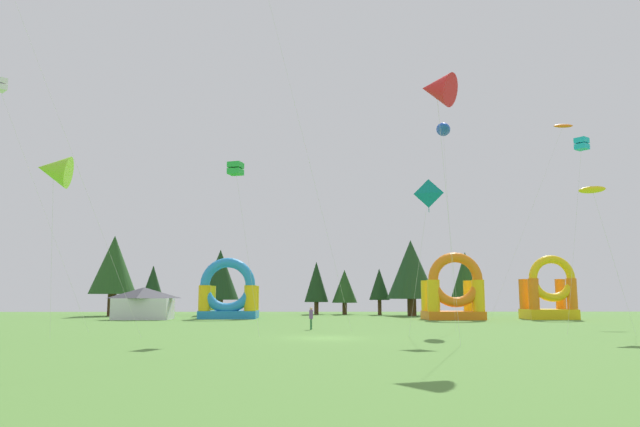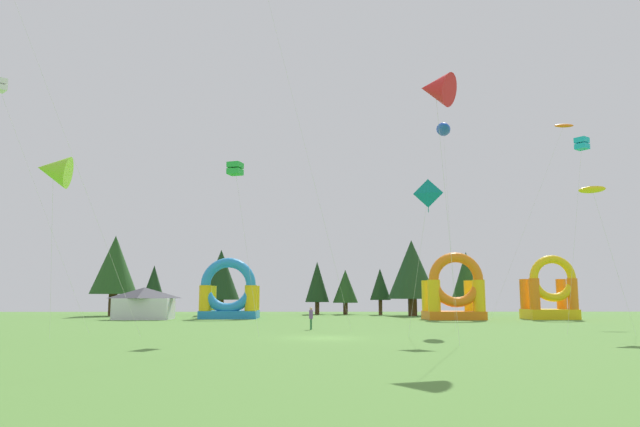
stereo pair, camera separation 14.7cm
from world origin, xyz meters
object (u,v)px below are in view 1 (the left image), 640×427
(kite_lime_delta, at_px, (53,170))
(kite_green_box, at_px, (236,169))
(kite_blue_parafoil, at_px, (443,130))
(festival_tent, at_px, (144,303))
(inflatable_red_slide, at_px, (229,297))
(kite_teal_diamond, at_px, (428,194))
(inflatable_yellow_castle, at_px, (550,296))
(kite_red_delta, at_px, (436,89))
(person_left_edge, at_px, (311,316))
(kite_yellow_parafoil, at_px, (592,190))
(kite_cyan_box, at_px, (582,144))
(inflatable_orange_dome, at_px, (454,295))

(kite_lime_delta, xyz_separation_m, kite_green_box, (10.31, 3.27, 0.84))
(kite_blue_parafoil, relative_size, festival_tent, 2.89)
(inflatable_red_slide, bearing_deg, kite_teal_diamond, -62.90)
(kite_teal_diamond, distance_m, inflatable_yellow_castle, 35.16)
(kite_red_delta, bearing_deg, kite_teal_diamond, 82.74)
(kite_blue_parafoil, height_order, inflatable_red_slide, kite_blue_parafoil)
(inflatable_yellow_castle, xyz_separation_m, festival_tent, (-44.14, 0.57, -0.81))
(kite_lime_delta, distance_m, person_left_edge, 20.60)
(kite_green_box, relative_size, kite_blue_parafoil, 0.66)
(kite_yellow_parafoil, xyz_separation_m, festival_tent, (-36.32, 27.20, -7.64))
(kite_teal_diamond, relative_size, kite_cyan_box, 0.67)
(inflatable_orange_dome, bearing_deg, festival_tent, 177.74)
(kite_yellow_parafoil, height_order, festival_tent, kite_yellow_parafoil)
(kite_red_delta, distance_m, kite_blue_parafoil, 20.21)
(kite_teal_diamond, distance_m, person_left_edge, 14.28)
(person_left_edge, distance_m, festival_tent, 26.71)
(kite_red_delta, xyz_separation_m, person_left_edge, (-6.22, 16.41, -11.88))
(kite_blue_parafoil, relative_size, kite_cyan_box, 1.22)
(kite_lime_delta, relative_size, kite_cyan_box, 0.79)
(kite_red_delta, height_order, inflatable_orange_dome, kite_red_delta)
(inflatable_red_slide, bearing_deg, kite_lime_delta, -100.68)
(kite_lime_delta, relative_size, inflatable_red_slide, 1.62)
(kite_teal_diamond, distance_m, kite_yellow_parafoil, 11.49)
(inflatable_orange_dome, distance_m, festival_tent, 33.48)
(kite_lime_delta, height_order, person_left_edge, kite_lime_delta)
(inflatable_red_slide, distance_m, inflatable_yellow_castle, 35.39)
(kite_red_delta, distance_m, festival_tent, 44.91)
(kite_cyan_box, xyz_separation_m, inflatable_red_slide, (-28.72, 25.80, -11.04))
(inflatable_yellow_castle, bearing_deg, inflatable_orange_dome, -175.96)
(kite_red_delta, height_order, inflatable_red_slide, kite_red_delta)
(person_left_edge, bearing_deg, kite_cyan_box, 94.62)
(kite_green_box, bearing_deg, kite_teal_diamond, -11.58)
(kite_lime_delta, xyz_separation_m, inflatable_red_slide, (6.13, 32.50, -7.50))
(kite_yellow_parafoil, height_order, kite_blue_parafoil, kite_blue_parafoil)
(kite_yellow_parafoil, relative_size, kite_blue_parafoil, 0.58)
(kite_cyan_box, height_order, person_left_edge, kite_cyan_box)
(inflatable_yellow_castle, bearing_deg, kite_lime_delta, -144.33)
(kite_lime_delta, xyz_separation_m, festival_tent, (-2.74, 30.28, -8.15))
(kite_teal_diamond, xyz_separation_m, kite_yellow_parafoil, (11.23, 2.28, 0.73))
(inflatable_yellow_castle, bearing_deg, kite_teal_diamond, -123.38)
(person_left_edge, distance_m, inflatable_red_slide, 23.80)
(kite_teal_diamond, height_order, kite_cyan_box, kite_cyan_box)
(festival_tent, bearing_deg, kite_blue_parafoil, -30.01)
(kite_yellow_parafoil, relative_size, inflatable_red_slide, 1.44)
(kite_teal_diamond, bearing_deg, festival_tent, 130.40)
(inflatable_red_slide, bearing_deg, kite_red_delta, -68.15)
(inflatable_red_slide, relative_size, inflatable_orange_dome, 0.95)
(kite_blue_parafoil, distance_m, person_left_edge, 19.22)
(kite_blue_parafoil, bearing_deg, kite_lime_delta, -153.01)
(kite_lime_delta, height_order, inflatable_red_slide, kite_lime_delta)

